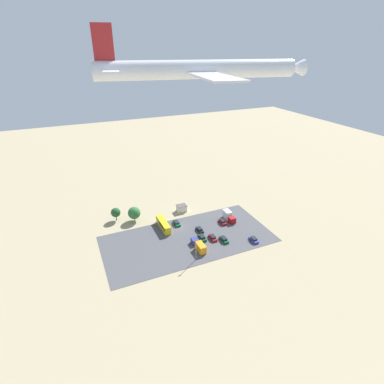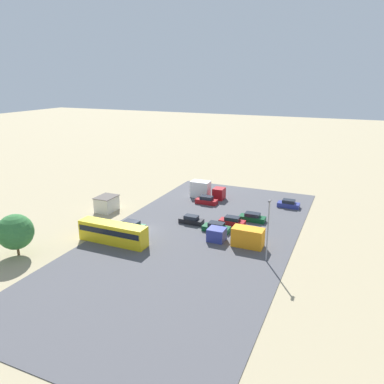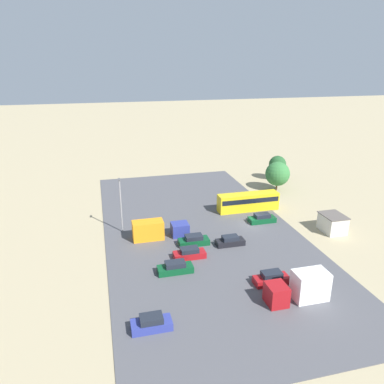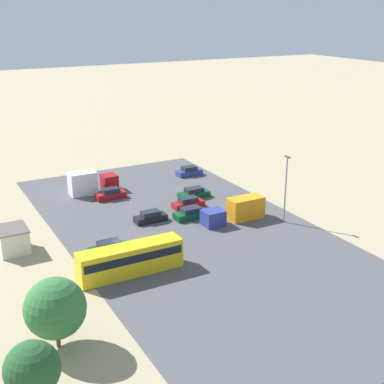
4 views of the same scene
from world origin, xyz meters
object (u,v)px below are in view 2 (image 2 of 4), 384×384
parked_car_0 (206,201)px  parked_truck_1 (206,190)px  shed_building (107,204)px  parked_car_2 (216,228)px  parked_car_5 (132,226)px  parked_car_1 (289,204)px  parked_car_6 (232,221)px  parked_car_3 (252,218)px  parked_truck_0 (239,236)px  parked_car_4 (191,220)px  bus (113,232)px

parked_car_0 → parked_truck_1: parked_truck_1 is taller
shed_building → parked_car_2: (1.03, 22.95, -0.74)m
parked_car_5 → shed_building: bearing=57.4°
parked_car_1 → parked_car_6: bearing=-28.9°
parked_car_3 → parked_truck_1: size_ratio=0.63×
parked_car_5 → parked_truck_0: size_ratio=0.53×
shed_building → parked_car_3: bearing=102.3°
parked_car_2 → parked_car_6: bearing=-23.2°
parked_car_6 → parked_truck_1: size_ratio=0.61×
parked_car_4 → parked_truck_0: size_ratio=0.49×
parked_car_0 → parked_truck_1: bearing=24.2°
parked_car_1 → parked_truck_1: parked_truck_1 is taller
parked_car_3 → parked_car_4: 11.04m
parked_car_3 → parked_car_4: (5.46, -9.59, -0.02)m
parked_car_4 → parked_car_5: size_ratio=0.93×
parked_car_3 → parked_truck_0: bearing=3.5°
parked_car_5 → parked_truck_1: 22.01m
parked_car_4 → parked_truck_0: 11.44m
parked_car_0 → parked_car_2: size_ratio=0.96×
parked_car_0 → parked_car_6: bearing=-136.5°
parked_car_1 → parked_car_2: (17.10, -8.97, -0.01)m
parked_car_4 → parked_truck_0: (5.05, 10.23, 0.73)m
parked_car_1 → parked_car_5: (22.16, -22.38, -0.01)m
bus → parked_car_0: 24.13m
parked_car_5 → parked_car_6: (-8.78, 15.01, -0.01)m
parked_car_3 → parked_car_5: (12.04, -17.74, 0.01)m
parked_car_6 → parked_car_5: bearing=120.3°
parked_car_4 → parked_truck_1: parked_truck_1 is taller
parked_truck_0 → parked_truck_1: bearing=34.0°
parked_car_4 → parked_car_5: 10.47m
parked_car_6 → parked_truck_1: bearing=38.5°
parked_car_2 → parked_car_6: size_ratio=1.02×
parked_car_4 → bus: bearing=147.3°
shed_building → bus: bearing=39.7°
parked_car_2 → parked_car_4: bearing=73.9°
parked_car_5 → parked_truck_0: (-1.52, 18.38, 0.71)m
parked_car_2 → parked_car_0: bearing=28.3°
parked_car_2 → parked_car_5: parked_car_5 is taller
bus → parked_truck_0: bus is taller
parked_truck_0 → parked_car_3: bearing=3.5°
parked_truck_1 → parked_car_2: bearing=27.4°
parked_truck_1 → parked_car_4: bearing=12.2°
parked_car_3 → parked_car_4: bearing=-60.3°
shed_building → parked_car_1: (-16.06, 31.91, -0.73)m
shed_building → parked_truck_0: (4.57, 27.92, -0.04)m
parked_car_3 → parked_truck_0: size_ratio=0.53×
parked_car_4 → parked_car_5: (6.57, -8.15, 0.03)m
shed_building → parked_truck_0: 28.29m
parked_car_3 → parked_truck_0: parked_truck_0 is taller
parked_car_0 → parked_car_5: parked_car_0 is taller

